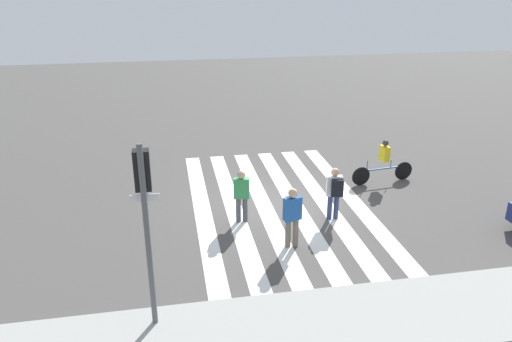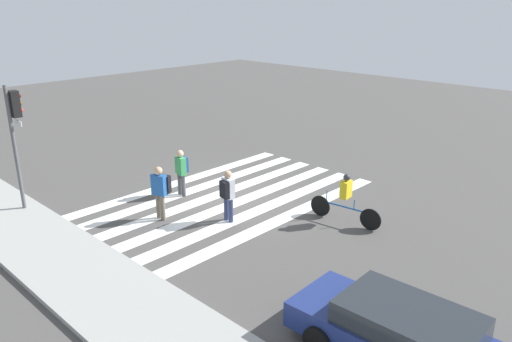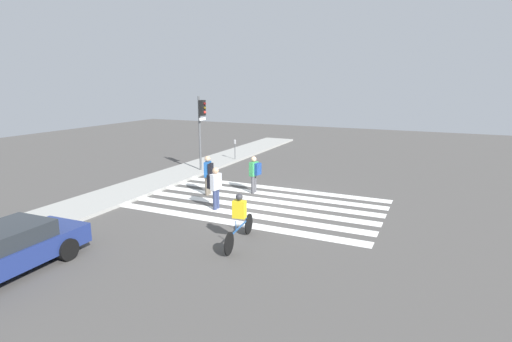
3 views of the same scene
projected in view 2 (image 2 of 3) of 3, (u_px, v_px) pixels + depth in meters
ground_plane at (228, 198)px, 17.81m from camera, size 60.00×60.00×0.00m
sidewalk_curb at (61, 259)px, 13.53m from camera, size 36.00×2.50×0.14m
crosswalk_stripes at (228, 198)px, 17.81m from camera, size 5.65×10.00×0.01m
traffic_light at (15, 124)px, 15.81m from camera, size 0.60×0.50×4.23m
pedestrian_adult_blue_shirt at (227, 192)px, 15.63m from camera, size 0.50×0.45×1.71m
pedestrian_adult_tall_backpack at (161, 189)px, 15.81m from camera, size 0.54×0.50×1.78m
pedestrian_child_with_backpack at (182, 169)px, 17.78m from camera, size 0.50×0.45×1.70m
cyclist_mid_street at (345, 197)px, 15.59m from camera, size 2.45×0.43×1.64m
car_parked_silver_sedan at (407, 337)px, 9.46m from camera, size 4.71×1.98×1.28m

